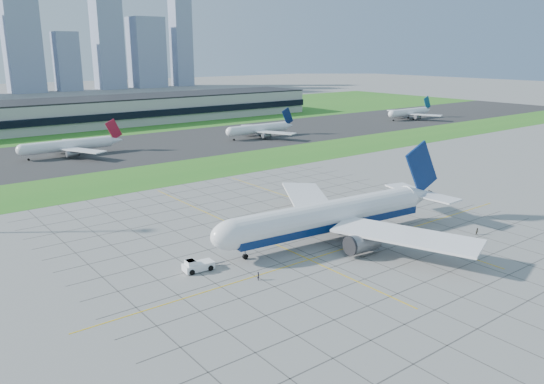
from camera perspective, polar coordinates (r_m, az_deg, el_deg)
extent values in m
plane|color=gray|center=(121.02, 6.95, -5.85)|extent=(1400.00, 1400.00, 0.00)
cube|color=#277320|center=(192.74, -12.09, 1.83)|extent=(700.00, 35.00, 0.04)
cube|color=#383838|center=(242.64, -17.79, 4.13)|extent=(700.00, 75.00, 0.04)
cube|color=#277320|center=(347.11, -24.15, 6.62)|extent=(700.00, 145.00, 0.04)
cube|color=#474744|center=(104.72, -16.65, -9.81)|extent=(0.18, 130.00, 0.02)
cube|color=#474744|center=(107.44, -12.64, -8.88)|extent=(0.18, 130.00, 0.02)
cube|color=#474744|center=(110.67, -8.87, -7.96)|extent=(0.18, 130.00, 0.02)
cube|color=#474744|center=(114.37, -5.34, -7.06)|extent=(0.18, 130.00, 0.02)
cube|color=#474744|center=(118.49, -2.05, -6.20)|extent=(0.18, 130.00, 0.02)
cube|color=#474744|center=(123.00, 0.99, -5.38)|extent=(0.18, 130.00, 0.02)
cube|color=#474744|center=(127.85, 3.81, -4.60)|extent=(0.18, 130.00, 0.02)
cube|color=#474744|center=(133.00, 6.40, -3.88)|extent=(0.18, 130.00, 0.02)
cube|color=#474744|center=(138.43, 8.80, -3.20)|extent=(0.18, 130.00, 0.02)
cube|color=#474744|center=(144.09, 11.00, -2.57)|extent=(0.18, 130.00, 0.02)
cube|color=#474744|center=(149.97, 13.04, -1.99)|extent=(0.18, 130.00, 0.02)
cube|color=#474744|center=(156.04, 14.91, -1.45)|extent=(0.18, 130.00, 0.02)
cube|color=#474744|center=(162.27, 16.65, -0.94)|extent=(0.18, 130.00, 0.02)
cube|color=#474744|center=(99.21, 23.67, -11.94)|extent=(110.00, 0.18, 0.02)
cube|color=#474744|center=(102.70, 19.74, -10.59)|extent=(110.00, 0.18, 0.02)
cube|color=#474744|center=(106.68, 16.11, -9.30)|extent=(110.00, 0.18, 0.02)
cube|color=#474744|center=(111.09, 12.78, -8.07)|extent=(110.00, 0.18, 0.02)
cube|color=#474744|center=(115.88, 9.73, -6.92)|extent=(110.00, 0.18, 0.02)
cube|color=#474744|center=(121.02, 6.95, -5.84)|extent=(110.00, 0.18, 0.02)
cube|color=#474744|center=(126.45, 4.41, -4.84)|extent=(110.00, 0.18, 0.02)
cube|color=#474744|center=(132.14, 2.09, -3.92)|extent=(110.00, 0.18, 0.02)
cube|color=#474744|center=(138.07, -0.04, -3.07)|extent=(110.00, 0.18, 0.02)
cube|color=#474744|center=(144.19, -1.98, -2.28)|extent=(110.00, 0.18, 0.02)
cube|color=#474744|center=(150.49, -3.75, -1.56)|extent=(110.00, 0.18, 0.02)
cube|color=#474744|center=(156.95, -5.39, -0.90)|extent=(110.00, 0.18, 0.02)
cube|color=#474744|center=(163.54, -6.89, -0.29)|extent=(110.00, 0.18, 0.02)
cube|color=#474744|center=(170.25, -8.27, 0.28)|extent=(110.00, 0.18, 0.02)
cube|color=#E3B60B|center=(119.70, 7.62, -6.10)|extent=(120.00, 0.25, 0.03)
cube|color=#E3B60B|center=(129.40, -2.47, -4.34)|extent=(0.25, 100.00, 0.03)
cube|color=#E3B60B|center=(146.46, 6.52, -2.10)|extent=(0.25, 100.00, 0.03)
cube|color=#B7B7B2|center=(334.33, -16.53, 8.33)|extent=(260.00, 42.00, 15.00)
cube|color=black|center=(314.55, -15.07, 7.96)|extent=(260.00, 1.00, 4.00)
cube|color=black|center=(333.58, -16.63, 9.68)|extent=(260.00, 42.00, 0.80)
cube|color=#8592AE|center=(616.99, -25.57, 16.61)|extent=(33.00, 29.70, 150.00)
cube|color=#8592AE|center=(627.43, -21.21, 12.95)|extent=(24.00, 21.60, 62.00)
cube|color=#8592AE|center=(642.95, -17.34, 16.25)|extent=(29.00, 26.10, 128.00)
cube|color=#8592AE|center=(660.48, -13.33, 14.38)|extent=(36.00, 32.40, 80.00)
cube|color=#8592AE|center=(681.05, -9.75, 15.62)|extent=(22.00, 19.80, 105.00)
cylinder|color=white|center=(123.12, 6.22, -2.44)|extent=(50.78, 11.26, 6.57)
cube|color=#081F53|center=(123.76, 6.19, -3.35)|extent=(50.74, 10.82, 1.75)
ellipsoid|color=white|center=(109.94, -4.18, -4.55)|extent=(11.08, 7.53, 6.57)
cube|color=black|center=(108.72, -5.31, -4.49)|extent=(2.73, 3.72, 0.66)
cone|color=white|center=(142.29, 15.44, -0.36)|extent=(9.31, 7.04, 6.24)
cube|color=#081F53|center=(140.99, 15.79, 2.55)|extent=(11.94, 1.66, 13.98)
cube|color=white|center=(140.60, 3.89, -0.63)|extent=(24.40, 31.33, 1.06)
cube|color=white|center=(115.52, 14.19, -4.58)|extent=(20.05, 32.18, 1.06)
cylinder|color=slate|center=(132.86, 3.10, -2.54)|extent=(7.48, 4.81, 4.16)
cylinder|color=slate|center=(115.91, 9.71, -5.41)|extent=(7.48, 4.81, 4.16)
cylinder|color=gray|center=(112.82, -2.90, -6.56)|extent=(0.43, 0.43, 2.85)
cylinder|color=black|center=(113.12, -2.90, -6.95)|extent=(1.25, 0.66, 1.20)
cylinder|color=black|center=(130.68, 7.09, -3.92)|extent=(1.54, 1.44, 1.42)
cylinder|color=black|center=(125.66, 9.11, -4.78)|extent=(1.54, 1.44, 1.42)
cube|color=white|center=(108.41, -7.92, -7.90)|extent=(6.34, 3.41, 1.42)
cube|color=white|center=(107.43, -8.74, -7.57)|extent=(2.03, 2.40, 1.12)
cube|color=black|center=(107.35, -8.74, -7.47)|extent=(1.81, 2.18, 0.71)
cube|color=gray|center=(110.23, -5.83, -7.61)|extent=(3.05, 0.47, 0.18)
cylinder|color=black|center=(108.94, -9.19, -8.04)|extent=(1.16, 0.61, 1.12)
cylinder|color=black|center=(106.69, -8.62, -8.53)|extent=(1.16, 0.61, 1.12)
cylinder|color=black|center=(110.43, -7.23, -7.64)|extent=(1.16, 0.61, 1.12)
cylinder|color=black|center=(108.22, -6.63, -8.11)|extent=(1.16, 0.61, 1.12)
imported|color=black|center=(103.19, -1.47, -9.03)|extent=(0.72, 0.70, 1.67)
imported|color=black|center=(136.50, 21.22, -3.98)|extent=(0.89, 0.73, 1.67)
cylinder|color=white|center=(237.33, -21.08, 4.71)|extent=(35.96, 4.80, 4.80)
cube|color=maroon|center=(242.89, -16.67, 6.49)|extent=(7.46, 0.40, 9.15)
cube|color=white|center=(248.58, -21.26, 4.93)|extent=(13.89, 20.66, 0.40)
cube|color=white|center=(227.81, -19.64, 4.24)|extent=(13.89, 20.66, 0.40)
cylinder|color=black|center=(240.93, -20.47, 3.94)|extent=(1.00, 1.00, 1.00)
cylinder|color=black|center=(236.79, -20.14, 3.79)|extent=(1.00, 1.00, 1.00)
cylinder|color=white|center=(268.99, -1.45, 6.81)|extent=(33.83, 4.80, 4.80)
cube|color=#061744|center=(279.74, 1.68, 8.16)|extent=(7.46, 0.40, 9.15)
cube|color=white|center=(279.31, -2.40, 6.94)|extent=(13.89, 20.66, 0.40)
cube|color=white|center=(261.83, 0.40, 6.41)|extent=(13.89, 20.66, 0.40)
cylinder|color=black|center=(272.99, -1.24, 6.08)|extent=(1.00, 1.00, 1.00)
cylinder|color=black|center=(269.50, -0.68, 5.97)|extent=(1.00, 1.00, 1.00)
cylinder|color=white|center=(353.26, 14.51, 8.31)|extent=(32.92, 4.80, 4.80)
cube|color=navy|center=(367.28, 16.35, 9.21)|extent=(7.46, 0.40, 9.15)
cube|color=white|center=(361.94, 13.35, 8.40)|extent=(13.89, 20.66, 0.40)
cube|color=white|center=(348.56, 16.16, 7.98)|extent=(13.89, 20.66, 0.40)
cylinder|color=black|center=(357.21, 14.46, 7.73)|extent=(1.00, 1.00, 1.00)
cylinder|color=black|center=(354.54, 15.02, 7.65)|extent=(1.00, 1.00, 1.00)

